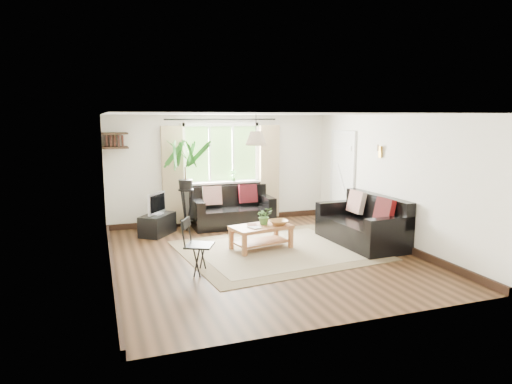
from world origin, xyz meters
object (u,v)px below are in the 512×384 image
object	(u,v)px
sofa_back	(232,208)
coffee_table	(261,237)
folding_chair	(200,246)
sofa_right	(361,221)
tv_stand	(157,225)
palm_stand	(186,186)

from	to	relation	value
sofa_back	coffee_table	world-z (taller)	sofa_back
sofa_back	coffee_table	size ratio (longest dim) A/B	1.63
folding_chair	sofa_right	bearing A→B (deg)	-52.54
sofa_back	coffee_table	xyz separation A→B (m)	(-0.01, -1.85, -0.19)
coffee_table	tv_stand	world-z (taller)	coffee_table
folding_chair	coffee_table	bearing A→B (deg)	-29.23
coffee_table	folding_chair	distance (m)	1.60
sofa_right	palm_stand	xyz separation A→B (m)	(-2.89, 2.08, 0.52)
sofa_back	palm_stand	size ratio (longest dim) A/B	0.91
sofa_back	sofa_right	xyz separation A→B (m)	(1.87, -2.14, 0.03)
palm_stand	coffee_table	bearing A→B (deg)	-60.67
sofa_back	sofa_right	bearing A→B (deg)	-48.12
palm_stand	sofa_back	bearing A→B (deg)	3.37
coffee_table	tv_stand	bearing A→B (deg)	134.61
tv_stand	folding_chair	bearing A→B (deg)	-135.44
sofa_right	folding_chair	size ratio (longest dim) A/B	2.17
tv_stand	palm_stand	world-z (taller)	palm_stand
sofa_right	coffee_table	size ratio (longest dim) A/B	1.73
sofa_back	palm_stand	distance (m)	1.16
sofa_right	tv_stand	distance (m)	4.01
sofa_back	folding_chair	xyz separation A→B (m)	(-1.33, -2.74, 0.02)
sofa_right	palm_stand	bearing A→B (deg)	-128.48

